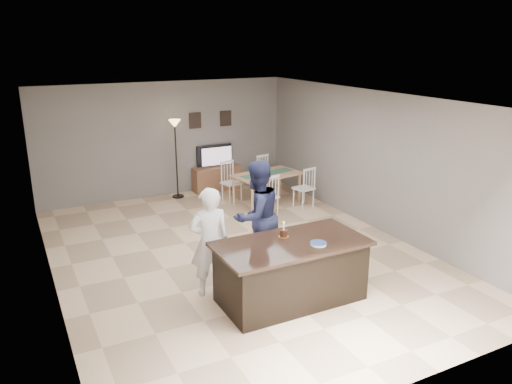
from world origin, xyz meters
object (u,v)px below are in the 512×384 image
tv_console (217,178)px  floor_lamp (175,138)px  plate_stack (318,244)px  dining_table (267,179)px  kitchen_island (291,271)px  birthday_cake (284,233)px  television (216,156)px  man (257,216)px  woman (210,242)px

tv_console → floor_lamp: floor_lamp is taller
plate_stack → dining_table: (1.52, 4.32, -0.33)m
tv_console → plate_stack: size_ratio=5.22×
kitchen_island → floor_lamp: size_ratio=1.16×
dining_table → floor_lamp: 2.34m
birthday_cake → floor_lamp: floor_lamp is taller
birthday_cake → floor_lamp: size_ratio=0.12×
television → plate_stack: television is taller
man → floor_lamp: 4.37m
man → birthday_cake: (-0.03, -0.91, 0.04)m
kitchen_island → plate_stack: plate_stack is taller
woman → dining_table: bearing=-123.1°
kitchen_island → tv_console: (1.20, 5.57, -0.15)m
television → dining_table: bearing=110.8°
birthday_cake → woman: bearing=153.2°
tv_console → dining_table: (0.60, -1.51, 0.29)m
birthday_cake → plate_stack: (0.28, -0.48, -0.04)m
kitchen_island → tv_console: kitchen_island is taller
television → birthday_cake: birthday_cake is taller
television → woman: (-2.15, -4.93, -0.04)m
television → man: bearing=75.5°
woman → television: bearing=-107.3°
man → plate_stack: (0.25, -1.39, 0.00)m
television → birthday_cake: bearing=77.5°
woman → kitchen_island: bearing=149.6°
plate_stack → dining_table: size_ratio=0.12×
woman → plate_stack: bearing=148.3°
birthday_cake → plate_stack: 0.56m
woman → birthday_cake: size_ratio=7.14×
man → birthday_cake: man is taller
dining_table → floor_lamp: bearing=129.5°
woman → floor_lamp: size_ratio=0.88×
tv_console → plate_stack: plate_stack is taller
plate_stack → woman: bearing=142.0°
kitchen_island → birthday_cake: size_ratio=9.37×
dining_table → kitchen_island: bearing=-124.2°
plate_stack → man: bearing=100.1°
tv_console → floor_lamp: (-1.07, -0.11, 1.14)m
woman → floor_lamp: 4.92m
tv_console → woman: size_ratio=0.73×
tv_console → kitchen_island: bearing=-102.2°
television → dining_table: 1.71m
woman → man: 1.08m
birthday_cake → kitchen_island: bearing=-90.8°
dining_table → birthday_cake: bearing=-125.4°
woman → tv_console: bearing=-107.6°
kitchen_island → man: 1.22m
kitchen_island → plate_stack: bearing=-42.2°
television → woman: 5.38m
kitchen_island → birthday_cake: bearing=89.2°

